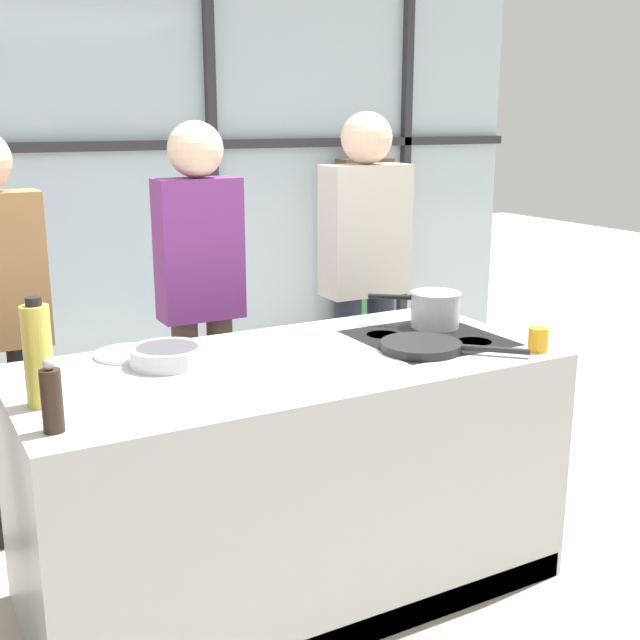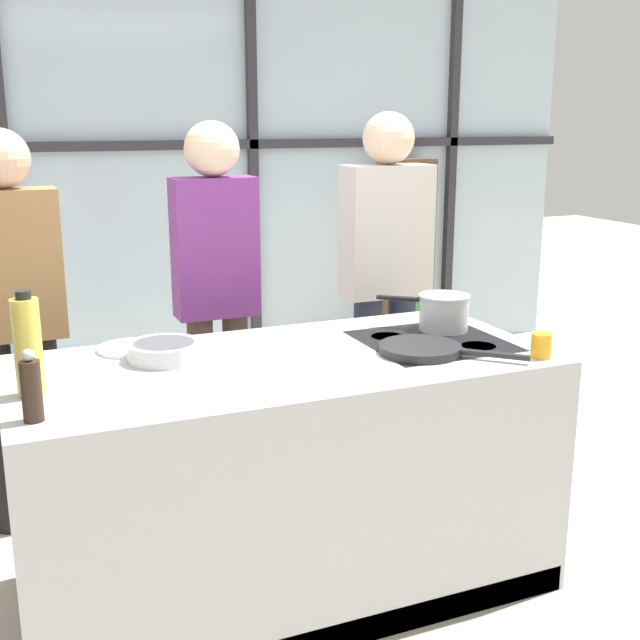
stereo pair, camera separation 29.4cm
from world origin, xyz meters
TOP-DOWN VIEW (x-y plane):
  - ground_plane at (0.00, 0.00)m, footprint 18.00×18.00m
  - back_window_wall at (0.00, 2.67)m, footprint 6.40×0.10m
  - bookshelf at (1.87, 2.49)m, footprint 0.40×0.19m
  - demo_island at (0.00, -0.00)m, footprint 1.88×0.88m
  - spectator_far_left at (-0.85, 0.86)m, footprint 0.40×0.23m
  - spectator_center_left at (0.00, 0.86)m, footprint 0.36×0.24m
  - spectator_center_right at (0.85, 0.86)m, footprint 0.42×0.24m
  - frying_pan at (0.48, -0.13)m, footprint 0.43×0.43m
  - saucepan at (0.72, 0.13)m, footprint 0.32×0.28m
  - white_plate at (-0.47, 0.32)m, footprint 0.25×0.25m
  - mixing_bowl at (-0.39, 0.15)m, footprint 0.26×0.26m
  - oil_bottle at (-0.84, -0.06)m, footprint 0.08×0.08m
  - pepper_grinder at (-0.85, -0.28)m, footprint 0.06×0.06m
  - juice_glass_near at (0.84, -0.34)m, footprint 0.07×0.07m

SIDE VIEW (x-z plane):
  - ground_plane at x=0.00m, z-range 0.00..0.00m
  - demo_island at x=0.00m, z-range 0.00..0.89m
  - bookshelf at x=1.87m, z-range 0.00..1.43m
  - white_plate at x=-0.47m, z-range 0.89..0.90m
  - frying_pan at x=0.48m, z-range 0.89..0.92m
  - mixing_bowl at x=-0.39m, z-range 0.89..0.95m
  - juice_glass_near at x=0.84m, z-range 0.89..0.97m
  - saucepan at x=0.72m, z-range 0.89..1.03m
  - spectator_far_left at x=-0.85m, z-range 0.13..1.80m
  - pepper_grinder at x=-0.85m, z-range 0.88..1.09m
  - spectator_center_right at x=0.85m, z-range 0.13..1.87m
  - spectator_center_left at x=0.00m, z-range 0.15..1.85m
  - oil_bottle at x=-0.84m, z-range 0.88..1.20m
  - back_window_wall at x=0.00m, z-range 0.00..2.80m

